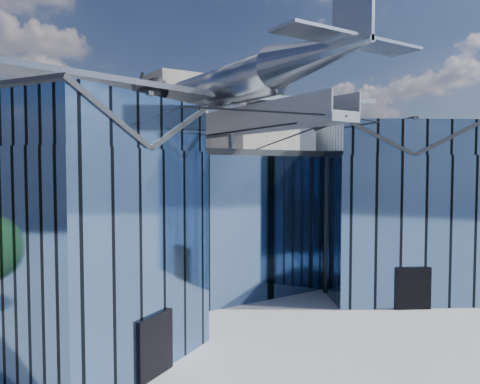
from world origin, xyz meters
TOP-DOWN VIEW (x-y plane):
  - ground_plane at (0.00, 0.00)m, footprint 120.00×120.00m
  - museum at (0.00, 5.82)m, footprint 32.88×24.50m
  - bg_towers at (1.45, 50.49)m, footprint 77.00×24.50m
  - tree_side_e at (22.38, 1.76)m, footprint 3.10×3.10m

SIDE VIEW (x-z plane):
  - ground_plane at x=0.00m, z-range 0.00..0.00m
  - tree_side_e at x=22.38m, z-range 0.84..5.61m
  - museum at x=0.00m, z-range -3.26..14.34m
  - bg_towers at x=1.45m, z-range -2.99..23.01m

